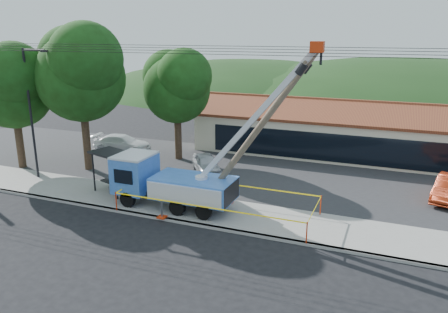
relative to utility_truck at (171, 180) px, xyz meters
name	(u,v)px	position (x,y,z in m)	size (l,w,h in m)	color
ground	(182,243)	(2.63, -3.77, -1.75)	(120.00, 120.00, 0.00)	black
curb	(200,225)	(2.63, -1.67, -1.67)	(60.00, 0.25, 0.15)	gray
sidewalk	(214,212)	(2.63, 0.23, -1.67)	(60.00, 4.00, 0.15)	gray
parking_lot	(257,172)	(2.63, 8.23, -1.70)	(60.00, 12.00, 0.10)	#28282B
strip_mall	(330,131)	(6.63, 16.21, 0.13)	(22.50, 8.53, 4.67)	beige
streetlight	(32,105)	(-11.15, 1.23, 3.56)	(2.13, 0.22, 9.00)	black
tree_west_near	(80,69)	(-9.37, 4.23, 5.78)	(7.56, 6.72, 10.80)	#332316
tree_west_far	(12,82)	(-14.37, 2.73, 4.79)	(6.84, 6.08, 9.48)	#332316
tree_lot	(177,83)	(-4.37, 9.23, 4.46)	(6.30, 5.60, 8.94)	#332316
hill_west	(250,92)	(-12.37, 51.23, -1.75)	(78.40, 56.00, 28.00)	#183613
hill_center	(405,100)	(12.63, 51.23, -1.75)	(89.60, 64.00, 32.00)	#183613
utility_truck	(171,180)	(0.00, 0.00, 0.00)	(11.91, 3.91, 9.46)	black
leaning_pole	(260,127)	(5.17, 0.52, 3.47)	(6.71, 1.99, 9.41)	brown
bus_shelter	(115,162)	(-4.46, 0.83, 0.35)	(3.12, 2.43, 2.65)	black
caution_tape	(217,199)	(2.88, 0.09, -0.78)	(11.00, 3.86, 1.12)	red
car_silver	(206,174)	(-0.78, 6.72, -1.75)	(1.59, 3.95, 1.35)	silver
car_red	(448,201)	(15.27, 7.37, -1.75)	(1.55, 4.45, 1.47)	#97280F
car_white	(123,152)	(-9.92, 9.41, -1.75)	(2.02, 4.97, 1.44)	white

